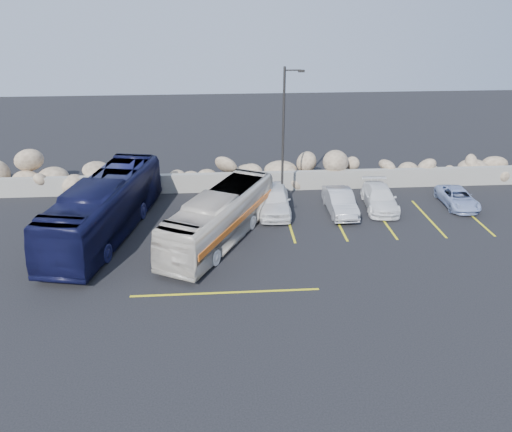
{
  "coord_description": "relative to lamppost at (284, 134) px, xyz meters",
  "views": [
    {
      "loc": [
        -1.0,
        -17.73,
        11.67
      ],
      "look_at": [
        0.57,
        4.0,
        1.81
      ],
      "focal_mm": 35.0,
      "sensor_mm": 36.0,
      "label": 1
    }
  ],
  "objects": [
    {
      "name": "parking_lines",
      "position": [
        2.09,
        -3.93,
        -4.29
      ],
      "size": [
        18.16,
        9.36,
        0.01
      ],
      "color": "yellow",
      "rests_on": "ground"
    },
    {
      "name": "lamppost",
      "position": [
        0.0,
        0.0,
        0.0
      ],
      "size": [
        1.14,
        0.18,
        8.0
      ],
      "color": "#2D2A28",
      "rests_on": "ground"
    },
    {
      "name": "car_a",
      "position": [
        -0.61,
        -0.99,
        -3.54
      ],
      "size": [
        2.02,
        4.52,
        1.51
      ],
      "primitive_type": "imported",
      "rotation": [
        0.0,
        0.0,
        -0.05
      ],
      "color": "white",
      "rests_on": "ground"
    },
    {
      "name": "tour_coach",
      "position": [
        -9.61,
        -3.23,
        -2.78
      ],
      "size": [
        4.65,
        11.15,
        3.03
      ],
      "primitive_type": "imported",
      "rotation": [
        0.0,
        0.0,
        -0.2
      ],
      "color": "#0F1135",
      "rests_on": "ground"
    },
    {
      "name": "car_b",
      "position": [
        3.14,
        -1.35,
        -3.64
      ],
      "size": [
        1.41,
        3.97,
        1.3
      ],
      "primitive_type": "imported",
      "rotation": [
        0.0,
        0.0,
        0.01
      ],
      "color": "#B4B3B9",
      "rests_on": "ground"
    },
    {
      "name": "vintage_bus",
      "position": [
        -3.72,
        -4.33,
        -3.01
      ],
      "size": [
        6.13,
        9.17,
        2.56
      ],
      "primitive_type": "imported",
      "rotation": [
        0.0,
        0.0,
        -0.48
      ],
      "color": "beige",
      "rests_on": "ground"
    },
    {
      "name": "seawall",
      "position": [
        -2.56,
        2.5,
        -3.7
      ],
      "size": [
        60.0,
        0.4,
        1.2
      ],
      "primitive_type": "cube",
      "color": "gray",
      "rests_on": "ground"
    },
    {
      "name": "car_d",
      "position": [
        10.3,
        -0.89,
        -3.79
      ],
      "size": [
        1.8,
        3.68,
        1.01
      ],
      "primitive_type": "imported",
      "rotation": [
        0.0,
        0.0,
        -0.04
      ],
      "color": "#94A7D3",
      "rests_on": "ground"
    },
    {
      "name": "car_c",
      "position": [
        5.62,
        -0.81,
        -3.68
      ],
      "size": [
        2.15,
        4.4,
        1.23
      ],
      "primitive_type": "imported",
      "rotation": [
        0.0,
        0.0,
        -0.1
      ],
      "color": "white",
      "rests_on": "ground"
    },
    {
      "name": "riprap_pile",
      "position": [
        -2.56,
        3.7,
        -3.0
      ],
      "size": [
        54.0,
        2.8,
        2.6
      ],
      "primitive_type": null,
      "color": "#8D755C",
      "rests_on": "ground"
    },
    {
      "name": "ground",
      "position": [
        -2.56,
        -9.5,
        -4.3
      ],
      "size": [
        90.0,
        90.0,
        0.0
      ],
      "primitive_type": "plane",
      "color": "black",
      "rests_on": "ground"
    }
  ]
}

